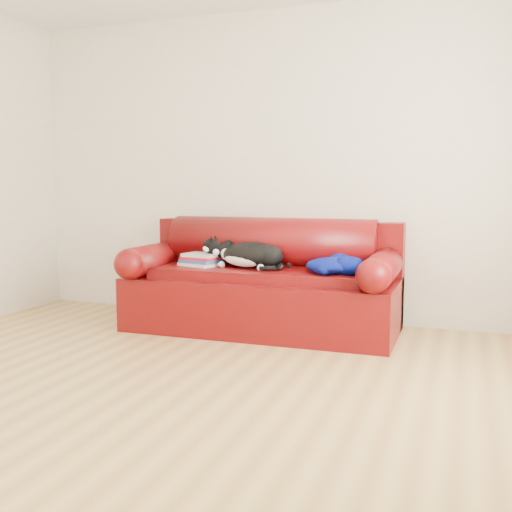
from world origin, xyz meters
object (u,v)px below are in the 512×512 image
at_px(sofa_base, 262,300).
at_px(blanket, 334,265).
at_px(book_stack, 201,260).
at_px(cat, 251,255).

height_order(sofa_base, blanket, blanket).
bearing_deg(sofa_base, blanket, -10.53).
bearing_deg(book_stack, blanket, -2.60).
distance_m(sofa_base, book_stack, 0.59).
bearing_deg(cat, blanket, 5.63).
bearing_deg(book_stack, sofa_base, 6.98).
bearing_deg(cat, sofa_base, 46.43).
distance_m(sofa_base, blanket, 0.69).
bearing_deg(blanket, book_stack, 177.40).
xyz_separation_m(book_stack, blanket, (1.10, -0.05, 0.01)).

